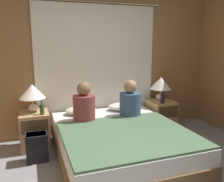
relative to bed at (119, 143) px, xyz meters
The scene contains 15 objects.
wall_back 1.54m from the bed, 90.00° to the left, with size 4.47×0.06×2.50m.
curtain_panel 1.40m from the bed, 90.00° to the left, with size 2.28×0.03×2.22m.
bed is the anchor object (origin of this frame).
nightstand_left 1.30m from the bed, 146.65° to the left, with size 0.42×0.46×0.55m.
nightstand_right 1.30m from the bed, 33.35° to the left, with size 0.42×0.46×0.55m.
lamp_left 1.48m from the bed, 144.24° to the left, with size 0.38×0.38×0.42m.
lamp_right 1.48m from the bed, 35.76° to the left, with size 0.38×0.38×0.42m.
pillow_left 0.92m from the bed, 114.32° to the left, with size 0.50×0.35×0.12m.
pillow_right 0.92m from the bed, 65.68° to the left, with size 0.50×0.35×0.12m.
blanket_on_bed 0.38m from the bed, 90.00° to the right, with size 1.59×1.39×0.03m.
person_left_in_bed 0.74m from the bed, 131.66° to the left, with size 0.32×0.32×0.59m.
person_right_in_bed 0.72m from the bed, 51.43° to the left, with size 0.33×0.33×0.57m.
beer_bottle_on_left_stand 1.21m from the bed, 149.26° to the left, with size 0.06×0.06×0.21m.
beer_bottle_on_right_stand 1.24m from the bed, 29.81° to the left, with size 0.07×0.07×0.21m.
backpack_on_floor 1.11m from the bed, 166.16° to the left, with size 0.28×0.23×0.39m.
Camera 1 is at (-1.10, -1.93, 1.57)m, focal length 38.00 mm.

